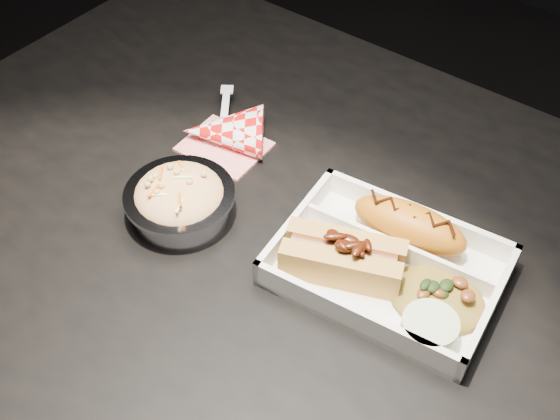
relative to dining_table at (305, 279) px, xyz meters
The scene contains 8 objects.
dining_table is the anchor object (origin of this frame).
food_tray 0.15m from the dining_table, ahead, with size 0.27×0.21×0.04m.
fried_pastry 0.17m from the dining_table, 29.73° to the left, with size 0.14×0.06×0.05m, color #BA6612.
hotdog 0.14m from the dining_table, 21.80° to the right, with size 0.15×0.10×0.06m.
fried_rice_mound 0.21m from the dining_table, ahead, with size 0.11×0.09×0.03m, color olive.
cupcake_liner 0.23m from the dining_table, 14.34° to the right, with size 0.06×0.06×0.03m, color #B8CF9C.
foil_coleslaw_cup 0.20m from the dining_table, 154.04° to the right, with size 0.14×0.14×0.07m.
napkin_fork 0.23m from the dining_table, 160.24° to the left, with size 0.15×0.16×0.10m.
Camera 1 is at (0.32, -0.47, 1.39)m, focal length 45.00 mm.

